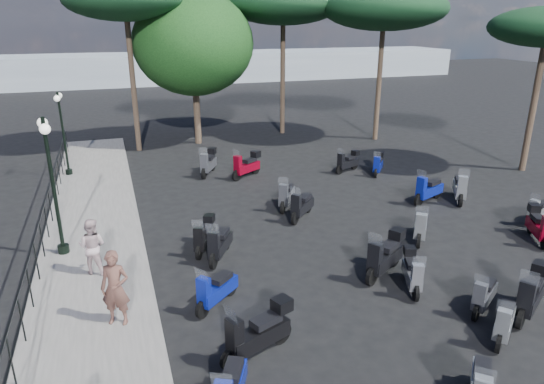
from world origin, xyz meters
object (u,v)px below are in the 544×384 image
object	(u,v)px
woman	(115,288)
scooter_13	(385,256)
scooter_14	(421,226)
scooter_24	(539,226)
pine_0	(283,4)
scooter_12	(504,322)
scooter_15	(286,196)
pedestrian_far	(92,246)
scooter_3	(216,290)
scooter_25	(538,211)
scooter_26	(460,188)
lamp_post_2	(63,128)
pine_2	(125,0)
scooter_19	(531,294)
scooter_27	(378,165)
scooter_9	(302,206)
scooter_7	(412,273)
scooter_21	(348,162)
scooter_8	(220,244)
scooter_1	(258,333)
pine_1	(384,9)
scooter_16	(247,166)
scooter_10	(208,163)
scooter_18	(484,296)
scooter_4	(204,236)
broadleaf_tree	(193,44)
scooter_20	(428,190)

from	to	relation	value
woman	scooter_13	size ratio (longest dim) A/B	1.06
scooter_13	scooter_14	size ratio (longest dim) A/B	1.16
scooter_24	pine_0	distance (m)	18.47
scooter_12	scooter_15	xyz separation A→B (m)	(-1.77, 8.81, 0.05)
pedestrian_far	scooter_14	bearing A→B (deg)	-160.90
scooter_3	scooter_25	xyz separation A→B (m)	(11.54, 1.54, -0.04)
scooter_26	pine_0	world-z (taller)	pine_0
lamp_post_2	pine_2	size ratio (longest dim) A/B	0.42
woman	scooter_19	size ratio (longest dim) A/B	1.08
scooter_24	scooter_27	size ratio (longest dim) A/B	1.25
scooter_3	scooter_9	size ratio (longest dim) A/B	0.95
scooter_7	scooter_21	distance (m)	10.18
pine_2	scooter_19	bearing A→B (deg)	-67.89
scooter_8	scooter_9	bearing A→B (deg)	-118.30
lamp_post_2	scooter_1	distance (m)	14.90
scooter_21	scooter_1	bearing A→B (deg)	121.03
scooter_21	pine_1	bearing A→B (deg)	-64.62
scooter_16	lamp_post_2	bearing A→B (deg)	38.50
scooter_9	scooter_16	distance (m)	5.18
scooter_10	scooter_18	bearing A→B (deg)	136.43
scooter_14	scooter_16	world-z (taller)	scooter_16
scooter_19	scooter_27	bearing A→B (deg)	-44.18
woman	scooter_19	world-z (taller)	woman
scooter_4	scooter_8	size ratio (longest dim) A/B	0.94
scooter_10	scooter_26	xyz separation A→B (m)	(8.40, -6.38, -0.02)
scooter_3	scooter_12	distance (m)	6.50
broadleaf_tree	pine_1	bearing A→B (deg)	-13.39
scooter_12	scooter_20	world-z (taller)	scooter_20
scooter_4	pine_0	xyz separation A→B (m)	(7.65, 14.30, 6.88)
broadleaf_tree	scooter_14	bearing A→B (deg)	-73.89
pine_2	scooter_24	bearing A→B (deg)	-54.57
scooter_8	scooter_9	size ratio (longest dim) A/B	1.14
scooter_25	scooter_18	bearing A→B (deg)	102.58
scooter_4	scooter_19	xyz separation A→B (m)	(6.57, -5.77, 0.08)
scooter_10	scooter_27	size ratio (longest dim) A/B	1.30
pedestrian_far	scooter_7	xyz separation A→B (m)	(7.75, -3.25, -0.46)
scooter_8	scooter_14	size ratio (longest dim) A/B	1.07
scooter_8	scooter_25	size ratio (longest dim) A/B	1.09
lamp_post_2	scooter_26	size ratio (longest dim) A/B	2.25
scooter_26	lamp_post_2	bearing A→B (deg)	4.61
scooter_12	scooter_15	bearing A→B (deg)	-27.66
scooter_14	scooter_18	xyz separation A→B (m)	(-0.91, -3.85, -0.07)
scooter_25	pedestrian_far	bearing A→B (deg)	64.84
scooter_7	scooter_9	distance (m)	5.31
scooter_25	broadleaf_tree	distance (m)	18.06
scooter_10	pine_1	world-z (taller)	pine_1
scooter_9	scooter_15	distance (m)	1.14
woman	scooter_16	size ratio (longest dim) A/B	1.14
scooter_13	scooter_16	size ratio (longest dim) A/B	1.07
lamp_post_2	scooter_3	xyz separation A→B (m)	(3.92, -12.09, -1.76)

